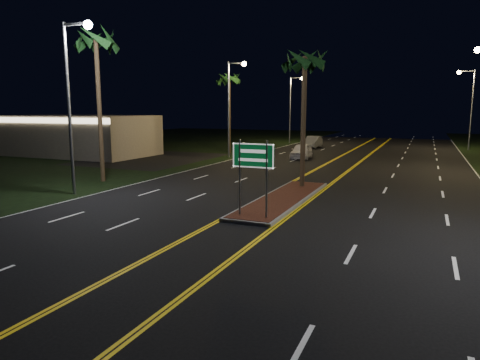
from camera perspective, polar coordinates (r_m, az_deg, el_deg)
The scene contains 14 objects.
ground at distance 15.58m, azimuth -2.15°, elevation -7.66°, with size 120.00×120.00×0.00m, color black.
grass_left at distance 53.17m, azimuth -19.96°, elevation 3.86°, with size 40.00×110.00×0.01m, color black.
median_island at distance 21.88m, azimuth 5.82°, elevation -2.50°, with size 2.25×10.25×0.17m.
highway_sign at distance 17.59m, azimuth 1.75°, elevation 2.31°, with size 1.80×0.08×3.20m.
commercial_building at distance 46.66m, azimuth -20.73°, elevation 5.60°, with size 15.00×8.12×4.00m.
streetlight_left_near at distance 24.43m, azimuth -21.33°, elevation 11.30°, with size 1.91×0.44×9.00m.
streetlight_left_mid at distance 41.15m, azimuth -1.04°, elevation 10.86°, with size 1.91×0.44×9.00m.
streetlight_left_far at distance 59.92m, azimuth 7.06°, elevation 10.31°, with size 1.91×0.44×9.00m.
streetlight_right_far at distance 55.59m, azimuth 28.20°, elevation 9.38°, with size 1.91×0.44×9.00m.
palm_median at distance 24.93m, azimuth 8.65°, elevation 15.50°, with size 2.40×2.40×8.30m.
palm_left_near at distance 28.91m, azimuth -18.67°, elevation 17.07°, with size 2.40×2.40×9.80m.
palm_left_far at distance 45.80m, azimuth -1.47°, elevation 13.32°, with size 2.40×2.40×8.80m.
car_near at distance 40.87m, azimuth 8.20°, elevation 4.02°, with size 2.15×5.02×1.67m, color white.
car_far at distance 52.94m, azimuth 9.69°, elevation 5.15°, with size 2.10×4.90×1.63m, color #A8ADB2.
Camera 1 is at (6.47, -13.42, 4.55)m, focal length 32.00 mm.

